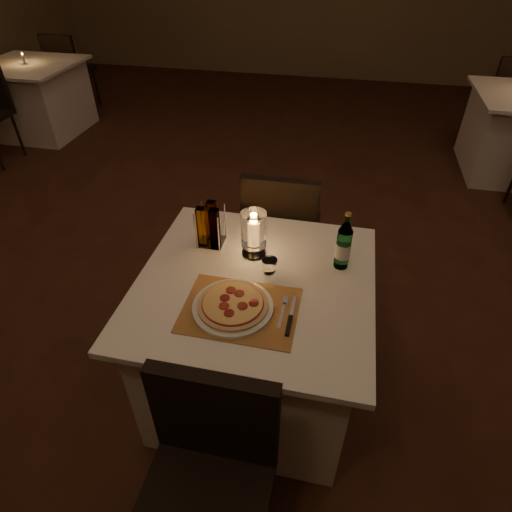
% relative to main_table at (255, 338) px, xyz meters
% --- Properties ---
extents(floor, '(8.00, 10.00, 0.02)m').
position_rel_main_table_xyz_m(floor, '(-0.24, 0.70, -0.38)').
color(floor, '#432215').
rests_on(floor, ground).
extents(main_table, '(1.00, 1.00, 0.74)m').
position_rel_main_table_xyz_m(main_table, '(0.00, 0.00, 0.00)').
color(main_table, white).
rests_on(main_table, ground).
extents(chair_near, '(0.42, 0.42, 0.90)m').
position_rel_main_table_xyz_m(chair_near, '(0.00, -0.71, 0.18)').
color(chair_near, black).
rests_on(chair_near, ground).
extents(chair_far, '(0.42, 0.42, 0.90)m').
position_rel_main_table_xyz_m(chair_far, '(0.00, 0.71, 0.18)').
color(chair_far, black).
rests_on(chair_far, ground).
extents(placemat, '(0.45, 0.34, 0.00)m').
position_rel_main_table_xyz_m(placemat, '(-0.02, -0.18, 0.37)').
color(placemat, '#AA733B').
rests_on(placemat, main_table).
extents(plate, '(0.32, 0.32, 0.01)m').
position_rel_main_table_xyz_m(plate, '(-0.05, -0.18, 0.38)').
color(plate, white).
rests_on(plate, placemat).
extents(pizza, '(0.28, 0.28, 0.02)m').
position_rel_main_table_xyz_m(pizza, '(-0.05, -0.18, 0.39)').
color(pizza, '#D8B77F').
rests_on(pizza, plate).
extents(fork, '(0.02, 0.18, 0.00)m').
position_rel_main_table_xyz_m(fork, '(0.15, -0.15, 0.37)').
color(fork, silver).
rests_on(fork, placemat).
extents(knife, '(0.02, 0.22, 0.01)m').
position_rel_main_table_xyz_m(knife, '(0.18, -0.21, 0.37)').
color(knife, black).
rests_on(knife, placemat).
extents(tumbler, '(0.07, 0.07, 0.07)m').
position_rel_main_table_xyz_m(tumbler, '(0.05, 0.07, 0.40)').
color(tumbler, white).
rests_on(tumbler, main_table).
extents(water_bottle, '(0.07, 0.07, 0.28)m').
position_rel_main_table_xyz_m(water_bottle, '(0.35, 0.18, 0.48)').
color(water_bottle, '#60B275').
rests_on(water_bottle, main_table).
extents(hurricane_candle, '(0.11, 0.11, 0.22)m').
position_rel_main_table_xyz_m(hurricane_candle, '(-0.05, 0.18, 0.49)').
color(hurricane_candle, white).
rests_on(hurricane_candle, main_table).
extents(cruet_caddy, '(0.12, 0.12, 0.21)m').
position_rel_main_table_xyz_m(cruet_caddy, '(-0.26, 0.22, 0.46)').
color(cruet_caddy, white).
rests_on(cruet_caddy, main_table).
extents(neighbor_table_left, '(1.00, 1.00, 0.74)m').
position_rel_main_table_xyz_m(neighbor_table_left, '(-3.12, 2.87, 0.00)').
color(neighbor_table_left, white).
rests_on(neighbor_table_left, ground).
extents(neighbor_chair_lb, '(0.42, 0.42, 0.90)m').
position_rel_main_table_xyz_m(neighbor_chair_lb, '(-3.12, 3.58, 0.18)').
color(neighbor_chair_lb, black).
rests_on(neighbor_chair_lb, ground).
extents(neighbor_candle_left, '(0.03, 0.03, 0.11)m').
position_rel_main_table_xyz_m(neighbor_candle_left, '(-3.12, 2.87, 0.41)').
color(neighbor_candle_left, white).
rests_on(neighbor_candle_left, neighbor_table_left).
extents(neighbor_chair_rb, '(0.42, 0.42, 0.90)m').
position_rel_main_table_xyz_m(neighbor_chair_rb, '(1.90, 3.62, 0.18)').
color(neighbor_chair_rb, black).
rests_on(neighbor_chair_rb, ground).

